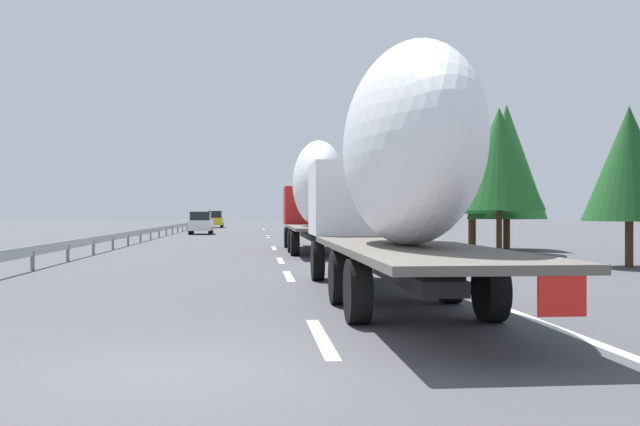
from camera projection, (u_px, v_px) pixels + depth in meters
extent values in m
plane|color=#424247|center=(242.00, 239.00, 47.65)|extent=(260.00, 260.00, 0.00)
cube|color=white|center=(321.00, 337.00, 9.98)|extent=(3.20, 0.20, 0.01)
cube|color=white|center=(289.00, 276.00, 19.60)|extent=(3.20, 0.20, 0.01)
cube|color=white|center=(280.00, 260.00, 25.93)|extent=(3.20, 0.20, 0.01)
cube|color=white|center=(274.00, 248.00, 34.86)|extent=(3.20, 0.20, 0.01)
cube|color=white|center=(268.00, 236.00, 52.51)|extent=(3.20, 0.20, 0.01)
cube|color=white|center=(268.00, 237.00, 51.05)|extent=(3.20, 0.20, 0.01)
cube|color=white|center=(264.00, 229.00, 74.07)|extent=(3.20, 0.20, 0.01)
cube|color=white|center=(316.00, 236.00, 53.13)|extent=(110.00, 0.20, 0.01)
cube|color=#B21919|center=(309.00, 205.00, 35.74)|extent=(2.40, 2.50, 1.90)
cube|color=black|center=(307.00, 196.00, 36.83)|extent=(0.08, 2.12, 0.80)
cube|color=#262628|center=(313.00, 236.00, 32.94)|extent=(10.33, 0.70, 0.24)
cube|color=#59544C|center=(319.00, 227.00, 30.15)|extent=(8.82, 2.50, 0.12)
ellipsoid|color=white|center=(318.00, 184.00, 30.46)|extent=(6.29, 2.20, 3.71)
cube|color=red|center=(348.00, 236.00, 25.85)|extent=(0.04, 0.56, 0.56)
cylinder|color=black|center=(287.00, 237.00, 35.64)|extent=(1.04, 0.30, 1.04)
cylinder|color=black|center=(330.00, 237.00, 35.84)|extent=(1.04, 0.30, 1.04)
cylinder|color=black|center=(292.00, 241.00, 31.24)|extent=(1.04, 0.35, 1.04)
cylinder|color=black|center=(341.00, 241.00, 31.45)|extent=(1.04, 0.35, 1.04)
cylinder|color=black|center=(295.00, 243.00, 28.85)|extent=(1.04, 0.35, 1.04)
cylinder|color=black|center=(348.00, 243.00, 29.06)|extent=(1.04, 0.35, 1.04)
cube|color=silver|center=(359.00, 199.00, 18.48)|extent=(2.40, 2.50, 1.90)
cube|color=black|center=(353.00, 182.00, 19.57)|extent=(0.08, 2.12, 0.80)
cube|color=#262628|center=(379.00, 263.00, 15.49)|extent=(11.03, 0.70, 0.24)
cube|color=#59544C|center=(409.00, 249.00, 12.51)|extent=(9.59, 2.50, 0.12)
ellipsoid|color=white|center=(407.00, 146.00, 12.63)|extent=(6.30, 2.20, 3.59)
cube|color=red|center=(562.00, 292.00, 7.83)|extent=(0.04, 0.56, 0.56)
cylinder|color=black|center=(318.00, 261.00, 18.37)|extent=(1.04, 0.30, 1.04)
cylinder|color=black|center=(400.00, 260.00, 18.58)|extent=(1.04, 0.30, 1.04)
cylinder|color=black|center=(340.00, 278.00, 13.60)|extent=(1.04, 0.35, 1.04)
cylinder|color=black|center=(450.00, 277.00, 13.81)|extent=(1.04, 0.35, 1.04)
cylinder|color=black|center=(358.00, 291.00, 11.21)|extent=(1.04, 0.35, 1.04)
cylinder|color=black|center=(491.00, 290.00, 11.42)|extent=(1.04, 0.35, 1.04)
cube|color=white|center=(201.00, 225.00, 57.51)|extent=(4.12, 1.79, 0.84)
cube|color=black|center=(201.00, 216.00, 57.20)|extent=(2.26, 1.58, 0.70)
cylinder|color=black|center=(193.00, 230.00, 58.71)|extent=(0.64, 0.22, 0.64)
cylinder|color=black|center=(212.00, 230.00, 58.86)|extent=(0.64, 0.22, 0.64)
cylinder|color=black|center=(190.00, 231.00, 56.17)|extent=(0.64, 0.22, 0.64)
cylinder|color=black|center=(210.00, 231.00, 56.32)|extent=(0.64, 0.22, 0.64)
cube|color=gold|center=(215.00, 221.00, 82.53)|extent=(4.60, 1.73, 0.84)
cube|color=black|center=(215.00, 214.00, 82.19)|extent=(2.53, 1.52, 0.81)
cylinder|color=black|center=(210.00, 225.00, 83.88)|extent=(0.64, 0.22, 0.64)
cylinder|color=black|center=(222.00, 225.00, 84.03)|extent=(0.64, 0.22, 0.64)
cylinder|color=black|center=(208.00, 225.00, 81.04)|extent=(0.64, 0.22, 0.64)
cylinder|color=black|center=(221.00, 225.00, 81.19)|extent=(0.64, 0.22, 0.64)
cylinder|color=gray|center=(341.00, 220.00, 47.68)|extent=(0.10, 0.10, 2.52)
cube|color=#2D569E|center=(341.00, 197.00, 47.68)|extent=(0.06, 0.90, 0.70)
cylinder|color=#472D19|center=(472.00, 232.00, 33.61)|extent=(0.36, 0.36, 1.73)
cone|color=#286B2D|center=(472.00, 174.00, 33.60)|extent=(2.52, 2.52, 3.84)
cylinder|color=#472D19|center=(499.00, 232.00, 30.19)|extent=(0.25, 0.25, 1.87)
cone|color=#1E5B23|center=(499.00, 159.00, 30.19)|extent=(3.89, 3.89, 4.46)
cylinder|color=#472D19|center=(329.00, 221.00, 89.25)|extent=(0.30, 0.30, 1.28)
cone|color=#194C1E|center=(329.00, 194.00, 89.24)|extent=(3.21, 3.21, 5.76)
cylinder|color=#472D19|center=(629.00, 244.00, 22.76)|extent=(0.26, 0.26, 1.51)
cone|color=#194C1E|center=(629.00, 163.00, 22.75)|extent=(3.00, 3.00, 3.77)
cylinder|color=#472D19|center=(507.00, 234.00, 33.71)|extent=(0.33, 0.33, 1.48)
cone|color=#286B2D|center=(507.00, 162.00, 33.71)|extent=(3.80, 3.80, 5.54)
cube|color=#9EA0A5|center=(159.00, 229.00, 50.07)|extent=(94.00, 0.06, 0.32)
cube|color=slate|center=(33.00, 261.00, 21.59)|extent=(0.10, 0.10, 0.60)
cube|color=slate|center=(68.00, 253.00, 25.66)|extent=(0.10, 0.10, 0.60)
cube|color=slate|center=(93.00, 247.00, 29.73)|extent=(0.10, 0.10, 0.60)
cube|color=slate|center=(113.00, 243.00, 33.80)|extent=(0.10, 0.10, 0.60)
cube|color=slate|center=(128.00, 240.00, 37.87)|extent=(0.10, 0.10, 0.60)
cube|color=slate|center=(140.00, 237.00, 41.94)|extent=(0.10, 0.10, 0.60)
cube|color=slate|center=(151.00, 235.00, 46.01)|extent=(0.10, 0.10, 0.60)
cube|color=slate|center=(159.00, 233.00, 50.07)|extent=(0.10, 0.10, 0.60)
cube|color=slate|center=(166.00, 232.00, 54.14)|extent=(0.10, 0.10, 0.60)
cube|color=slate|center=(172.00, 230.00, 58.21)|extent=(0.10, 0.10, 0.60)
cube|color=slate|center=(178.00, 229.00, 62.28)|extent=(0.10, 0.10, 0.60)
cube|color=slate|center=(183.00, 228.00, 66.35)|extent=(0.10, 0.10, 0.60)
cube|color=slate|center=(187.00, 227.00, 70.42)|extent=(0.10, 0.10, 0.60)
cube|color=slate|center=(190.00, 226.00, 74.49)|extent=(0.10, 0.10, 0.60)
cube|color=slate|center=(194.00, 226.00, 78.56)|extent=(0.10, 0.10, 0.60)
cube|color=slate|center=(197.00, 225.00, 82.63)|extent=(0.10, 0.10, 0.60)
cube|color=slate|center=(200.00, 224.00, 86.70)|extent=(0.10, 0.10, 0.60)
cube|color=slate|center=(202.00, 224.00, 90.77)|extent=(0.10, 0.10, 0.60)
cube|color=slate|center=(204.00, 223.00, 94.84)|extent=(0.10, 0.10, 0.60)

